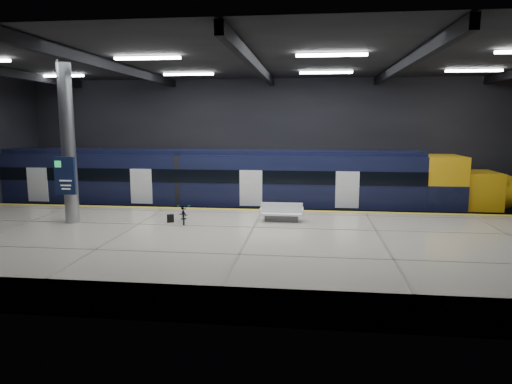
# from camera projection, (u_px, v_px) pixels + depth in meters

# --- Properties ---
(ground) EXTENTS (30.00, 30.00, 0.00)m
(ground) POSITION_uv_depth(u_px,v_px,m) (257.00, 246.00, 20.21)
(ground) COLOR black
(ground) RESTS_ON ground
(room_shell) EXTENTS (30.10, 16.10, 8.05)m
(room_shell) POSITION_uv_depth(u_px,v_px,m) (257.00, 116.00, 19.35)
(room_shell) COLOR black
(room_shell) RESTS_ON ground
(platform) EXTENTS (30.00, 11.00, 1.10)m
(platform) POSITION_uv_depth(u_px,v_px,m) (249.00, 250.00, 17.67)
(platform) COLOR beige
(platform) RESTS_ON ground
(safety_strip) EXTENTS (30.00, 0.40, 0.01)m
(safety_strip) POSITION_uv_depth(u_px,v_px,m) (263.00, 210.00, 22.74)
(safety_strip) COLOR gold
(safety_strip) RESTS_ON platform
(rails) EXTENTS (30.00, 1.52, 0.16)m
(rails) POSITION_uv_depth(u_px,v_px,m) (268.00, 219.00, 25.60)
(rails) COLOR gray
(rails) RESTS_ON ground
(train) EXTENTS (29.40, 2.84, 3.79)m
(train) POSITION_uv_depth(u_px,v_px,m) (233.00, 183.00, 25.52)
(train) COLOR black
(train) RESTS_ON ground
(bench) EXTENTS (1.90, 0.80, 0.84)m
(bench) POSITION_uv_depth(u_px,v_px,m) (282.00, 215.00, 20.14)
(bench) COLOR #595B60
(bench) RESTS_ON platform
(bicycle) EXTENTS (1.00, 1.69, 0.84)m
(bicycle) POSITION_uv_depth(u_px,v_px,m) (184.00, 213.00, 19.85)
(bicycle) COLOR #99999E
(bicycle) RESTS_ON platform
(pannier_bag) EXTENTS (0.34, 0.27, 0.35)m
(pannier_bag) POSITION_uv_depth(u_px,v_px,m) (170.00, 218.00, 19.96)
(pannier_bag) COLOR black
(pannier_bag) RESTS_ON platform
(info_column) EXTENTS (0.90, 0.78, 6.90)m
(info_column) POSITION_uv_depth(u_px,v_px,m) (68.00, 145.00, 19.45)
(info_column) COLOR #9EA0A5
(info_column) RESTS_ON platform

